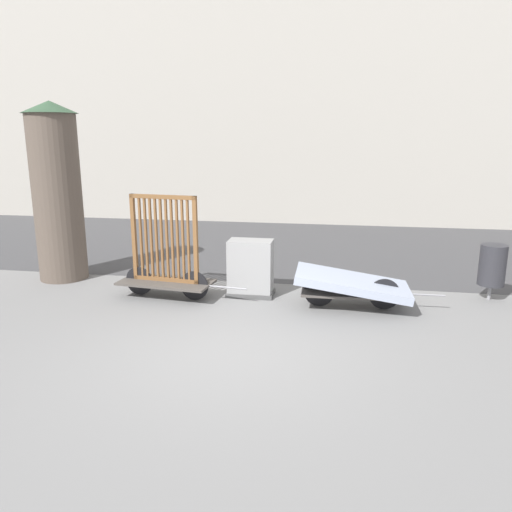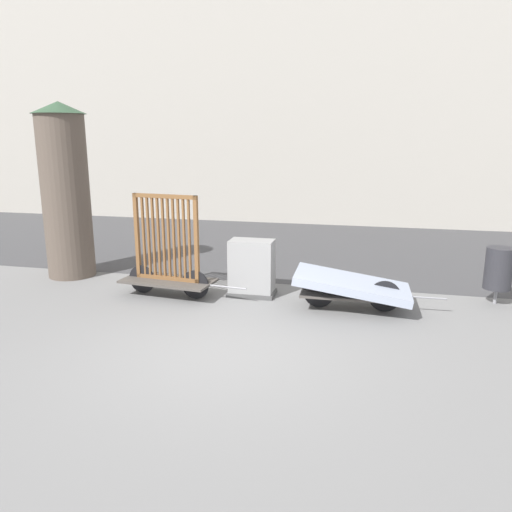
# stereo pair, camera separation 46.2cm
# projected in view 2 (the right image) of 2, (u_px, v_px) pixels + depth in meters

# --- Properties ---
(ground_plane) EXTENTS (60.00, 60.00, 0.00)m
(ground_plane) POSITION_uv_depth(u_px,v_px,m) (223.00, 349.00, 6.99)
(ground_plane) COLOR slate
(road_strip) EXTENTS (56.00, 7.09, 0.01)m
(road_strip) POSITION_uv_depth(u_px,v_px,m) (295.00, 246.00, 13.49)
(road_strip) COLOR #424244
(road_strip) RESTS_ON ground_plane
(building_facade) EXTENTS (48.00, 4.00, 13.01)m
(building_facade) POSITION_uv_depth(u_px,v_px,m) (322.00, 29.00, 17.21)
(building_facade) COLOR #B2ADA3
(building_facade) RESTS_ON ground_plane
(bike_cart_with_bedframe) EXTENTS (2.44, 0.97, 1.90)m
(bike_cart_with_bedframe) POSITION_uv_depth(u_px,v_px,m) (168.00, 263.00, 9.19)
(bike_cart_with_bedframe) COLOR #4C4742
(bike_cart_with_bedframe) RESTS_ON ground_plane
(bike_cart_with_mattress) EXTENTS (2.54, 1.10, 0.66)m
(bike_cart_with_mattress) POSITION_uv_depth(u_px,v_px,m) (352.00, 286.00, 8.52)
(bike_cart_with_mattress) COLOR #4C4742
(bike_cart_with_mattress) RESTS_ON ground_plane
(utility_cabinet) EXTENTS (0.87, 0.53, 1.05)m
(utility_cabinet) POSITION_uv_depth(u_px,v_px,m) (252.00, 270.00, 9.27)
(utility_cabinet) COLOR #4C4C4C
(utility_cabinet) RESTS_ON ground_plane
(trash_bin) EXTENTS (0.46, 0.46, 1.02)m
(trash_bin) POSITION_uv_depth(u_px,v_px,m) (499.00, 269.00, 8.74)
(trash_bin) COLOR gray
(trash_bin) RESTS_ON ground_plane
(advertising_column) EXTENTS (1.08, 1.08, 3.58)m
(advertising_column) POSITION_uv_depth(u_px,v_px,m) (65.00, 190.00, 10.29)
(advertising_column) COLOR brown
(advertising_column) RESTS_ON ground_plane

